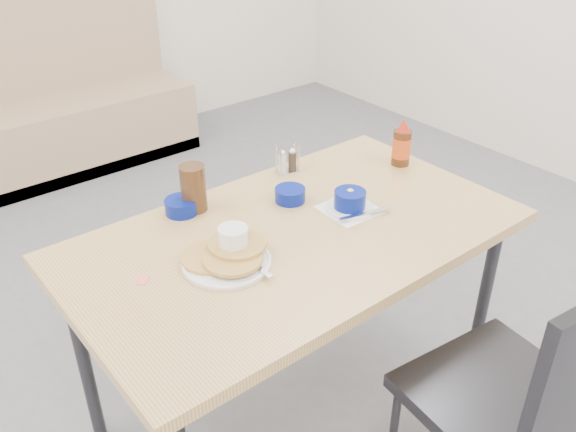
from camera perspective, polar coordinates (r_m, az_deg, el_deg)
booth_bench at (r=4.14m, az=-22.50°, el=8.50°), size 1.90×0.56×1.22m
dining_table at (r=1.91m, az=0.68°, el=-3.06°), size 1.40×0.80×0.76m
diner_chair at (r=1.73m, az=22.12°, el=-15.26°), size 0.50×0.50×1.01m
pancake_plate at (r=1.74m, az=-5.75°, el=-3.88°), size 0.26×0.27×0.05m
coffee_mug at (r=1.75m, az=-5.05°, el=-2.38°), size 0.12×0.09×0.10m
grits_setting at (r=1.99m, az=5.82°, el=1.29°), size 0.19×0.18×0.07m
creamer_bowl at (r=2.00m, az=-9.94°, el=0.90°), size 0.11×0.11×0.05m
butter_bowl at (r=2.04m, az=0.19°, el=2.01°), size 0.10×0.10×0.05m
amber_tumbler at (r=1.99m, az=-8.85°, el=2.61°), size 0.10×0.10×0.16m
condiment_caddy at (r=2.23m, az=-0.05°, el=5.05°), size 0.10×0.07×0.10m
syrup_bottle at (r=2.30m, az=10.60°, el=6.54°), size 0.07×0.07×0.18m
sugar_wrapper at (r=1.72m, az=-13.43°, el=-5.85°), size 0.05×0.05×0.00m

